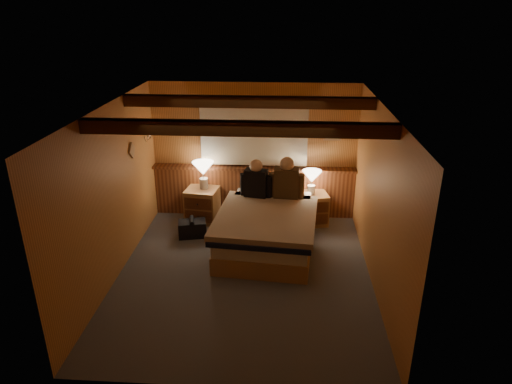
# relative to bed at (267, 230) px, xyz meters

# --- Properties ---
(floor) EXTENTS (4.20, 4.20, 0.00)m
(floor) POSITION_rel_bed_xyz_m (-0.29, -0.76, -0.34)
(floor) COLOR #4C535B
(floor) RESTS_ON ground
(ceiling) EXTENTS (4.20, 4.20, 0.00)m
(ceiling) POSITION_rel_bed_xyz_m (-0.29, -0.76, 2.06)
(ceiling) COLOR #C38449
(ceiling) RESTS_ON wall_back
(wall_back) EXTENTS (3.60, 0.00, 3.60)m
(wall_back) POSITION_rel_bed_xyz_m (-0.29, 1.34, 0.86)
(wall_back) COLOR #CF8D4A
(wall_back) RESTS_ON floor
(wall_left) EXTENTS (0.00, 4.20, 4.20)m
(wall_left) POSITION_rel_bed_xyz_m (-2.09, -0.76, 0.86)
(wall_left) COLOR #CF8D4A
(wall_left) RESTS_ON floor
(wall_right) EXTENTS (0.00, 4.20, 4.20)m
(wall_right) POSITION_rel_bed_xyz_m (1.51, -0.76, 0.86)
(wall_right) COLOR #CF8D4A
(wall_right) RESTS_ON floor
(wall_front) EXTENTS (3.60, 0.00, 3.60)m
(wall_front) POSITION_rel_bed_xyz_m (-0.29, -2.86, 0.86)
(wall_front) COLOR #CF8D4A
(wall_front) RESTS_ON floor
(wainscot) EXTENTS (3.60, 0.23, 0.94)m
(wainscot) POSITION_rel_bed_xyz_m (-0.29, 1.28, 0.15)
(wainscot) COLOR brown
(wainscot) RESTS_ON wall_back
(curtain_window) EXTENTS (2.18, 0.09, 1.11)m
(curtain_window) POSITION_rel_bed_xyz_m (-0.29, 1.27, 1.18)
(curtain_window) COLOR #452A11
(curtain_window) RESTS_ON wall_back
(ceiling_beams) EXTENTS (3.60, 1.65, 0.16)m
(ceiling_beams) POSITION_rel_bed_xyz_m (-0.29, -0.61, 1.97)
(ceiling_beams) COLOR #452A11
(ceiling_beams) RESTS_ON ceiling
(coat_rail) EXTENTS (0.05, 0.55, 0.24)m
(coat_rail) POSITION_rel_bed_xyz_m (-2.01, 0.82, 1.33)
(coat_rail) COLOR silver
(coat_rail) RESTS_ON wall_left
(framed_print) EXTENTS (0.30, 0.04, 0.25)m
(framed_print) POSITION_rel_bed_xyz_m (1.06, 1.32, 1.21)
(framed_print) COLOR tan
(framed_print) RESTS_ON wall_back
(bed) EXTENTS (1.64, 2.03, 0.65)m
(bed) POSITION_rel_bed_xyz_m (0.00, 0.00, 0.00)
(bed) COLOR #B37F4C
(bed) RESTS_ON floor
(nightstand_left) EXTENTS (0.60, 0.56, 0.60)m
(nightstand_left) POSITION_rel_bed_xyz_m (-1.19, 0.97, -0.04)
(nightstand_left) COLOR #B37F4C
(nightstand_left) RESTS_ON floor
(nightstand_right) EXTENTS (0.59, 0.55, 0.56)m
(nightstand_right) POSITION_rel_bed_xyz_m (0.75, 0.98, -0.06)
(nightstand_right) COLOR #B37F4C
(nightstand_right) RESTS_ON floor
(lamp_left) EXTENTS (0.38, 0.38, 0.49)m
(lamp_left) POSITION_rel_bed_xyz_m (-1.16, 1.01, 0.61)
(lamp_left) COLOR silver
(lamp_left) RESTS_ON nightstand_left
(lamp_right) EXTENTS (0.33, 0.33, 0.43)m
(lamp_right) POSITION_rel_bed_xyz_m (0.72, 0.97, 0.52)
(lamp_right) COLOR silver
(lamp_right) RESTS_ON nightstand_right
(person_left) EXTENTS (0.53, 0.28, 0.66)m
(person_left) POSITION_rel_bed_xyz_m (-0.21, 0.62, 0.57)
(person_left) COLOR black
(person_left) RESTS_ON bed
(person_right) EXTENTS (0.59, 0.26, 0.72)m
(person_right) POSITION_rel_bed_xyz_m (0.29, 0.61, 0.60)
(person_right) COLOR #45301B
(person_right) RESTS_ON bed
(duffel_bag) EXTENTS (0.50, 0.36, 0.33)m
(duffel_bag) POSITION_rel_bed_xyz_m (-1.26, 0.35, -0.20)
(duffel_bag) COLOR black
(duffel_bag) RESTS_ON floor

